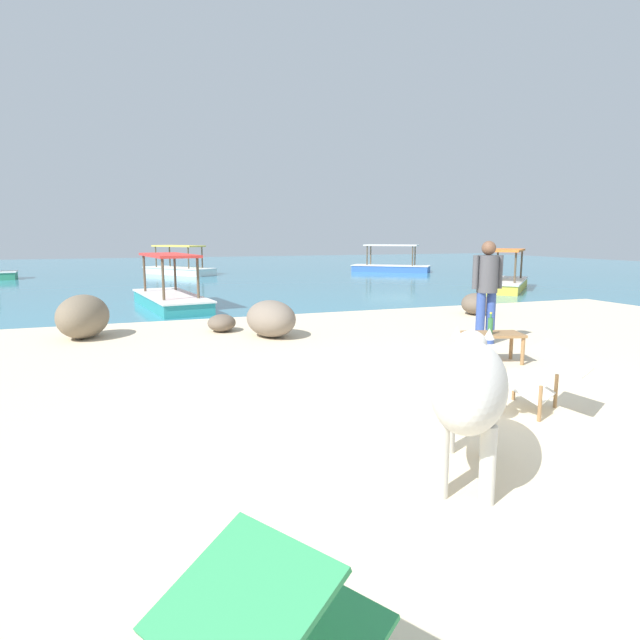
{
  "coord_description": "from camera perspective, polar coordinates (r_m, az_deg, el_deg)",
  "views": [
    {
      "loc": [
        -2.77,
        -4.1,
        1.74
      ],
      "look_at": [
        -0.16,
        3.0,
        0.55
      ],
      "focal_mm": 30.2,
      "sensor_mm": 36.0,
      "label": 1
    }
  ],
  "objects": [
    {
      "name": "shore_rock_small",
      "position": [
        9.79,
        -23.83,
        0.34
      ],
      "size": [
        1.13,
        1.3,
        0.73
      ],
      "primitive_type": "ellipsoid",
      "rotation": [
        0.0,
        0.0,
        1.18
      ],
      "color": "#756651",
      "rests_on": "sand_beach"
    },
    {
      "name": "deck_chair_far",
      "position": [
        2.12,
        -4.48,
        -29.53
      ],
      "size": [
        0.93,
        0.84,
        0.68
      ],
      "rotation": [
        0.0,
        0.0,
        0.51
      ],
      "color": "olive",
      "rests_on": "sand_beach"
    },
    {
      "name": "shore_rock_large",
      "position": [
        9.79,
        -10.37,
        -0.3
      ],
      "size": [
        0.65,
        0.72,
        0.3
      ],
      "primitive_type": "ellipsoid",
      "rotation": [
        0.0,
        0.0,
        1.29
      ],
      "color": "#6B5B4C",
      "rests_on": "sand_beach"
    },
    {
      "name": "boat_blue",
      "position": [
        26.05,
        7.52,
        5.69
      ],
      "size": [
        3.59,
        3.19,
        1.29
      ],
      "rotation": [
        0.0,
        0.0,
        5.61
      ],
      "color": "#3866B7",
      "rests_on": "water_surface"
    },
    {
      "name": "low_bench_table",
      "position": [
        7.61,
        17.86,
        -1.8
      ],
      "size": [
        0.85,
        0.63,
        0.4
      ],
      "rotation": [
        0.0,
        0.0,
        -0.28
      ],
      "color": "olive",
      "rests_on": "sand_beach"
    },
    {
      "name": "cow",
      "position": [
        3.98,
        15.49,
        -6.46
      ],
      "size": [
        1.38,
        1.64,
        1.01
      ],
      "rotation": [
        0.0,
        0.0,
        0.92
      ],
      "color": "beige",
      "rests_on": "sand_beach"
    },
    {
      "name": "person_standing",
      "position": [
        8.81,
        17.28,
        3.63
      ],
      "size": [
        0.51,
        0.32,
        1.62
      ],
      "rotation": [
        0.0,
        0.0,
        4.6
      ],
      "color": "#334C99",
      "rests_on": "sand_beach"
    },
    {
      "name": "boat_teal",
      "position": [
        13.43,
        -15.56,
        2.42
      ],
      "size": [
        1.66,
        3.8,
        1.29
      ],
      "rotation": [
        0.0,
        0.0,
        1.71
      ],
      "color": "teal",
      "rests_on": "water_surface"
    },
    {
      "name": "boat_yellow",
      "position": [
        18.22,
        19.0,
        3.9
      ],
      "size": [
        3.42,
        3.41,
        1.29
      ],
      "rotation": [
        0.0,
        0.0,
        0.78
      ],
      "color": "gold",
      "rests_on": "water_surface"
    },
    {
      "name": "boat_white",
      "position": [
        24.76,
        -14.7,
        5.31
      ],
      "size": [
        3.03,
        3.68,
        1.29
      ],
      "rotation": [
        0.0,
        0.0,
        5.31
      ],
      "color": "white",
      "rests_on": "water_surface"
    },
    {
      "name": "bottle",
      "position": [
        7.46,
        17.6,
        -0.57
      ],
      "size": [
        0.07,
        0.07,
        0.3
      ],
      "color": "#2D6B38",
      "rests_on": "low_bench_table"
    },
    {
      "name": "shore_rock_flat",
      "position": [
        9.14,
        -5.22,
        0.15
      ],
      "size": [
        0.95,
        1.18,
        0.62
      ],
      "primitive_type": "ellipsoid",
      "rotation": [
        0.0,
        0.0,
        1.76
      ],
      "color": "gray",
      "rests_on": "sand_beach"
    },
    {
      "name": "shore_rock_medium",
      "position": [
        12.17,
        16.15,
        1.66
      ],
      "size": [
        0.92,
        0.98,
        0.46
      ],
      "primitive_type": "ellipsoid",
      "rotation": [
        0.0,
        0.0,
        1.03
      ],
      "color": "#6B5B4C",
      "rests_on": "sand_beach"
    },
    {
      "name": "water_surface",
      "position": [
        26.31,
        -14.15,
        4.9
      ],
      "size": [
        60.0,
        36.0,
        0.03
      ],
      "primitive_type": "cube",
      "color": "teal",
      "rests_on": "ground"
    },
    {
      "name": "sand_beach",
      "position": [
        5.24,
        13.29,
        -10.48
      ],
      "size": [
        18.0,
        14.0,
        0.04
      ],
      "primitive_type": "cube",
      "color": "beige",
      "rests_on": "ground"
    },
    {
      "name": "deck_chair_near",
      "position": [
        5.61,
        22.66,
        -5.35
      ],
      "size": [
        0.85,
        0.93,
        0.68
      ],
      "rotation": [
        0.0,
        0.0,
        2.12
      ],
      "color": "olive",
      "rests_on": "sand_beach"
    }
  ]
}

